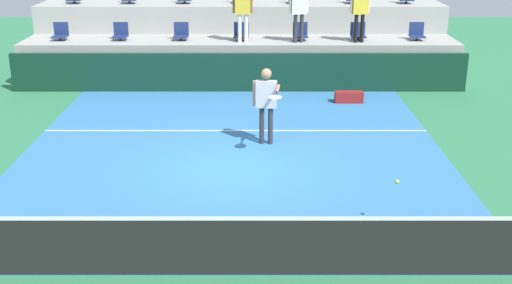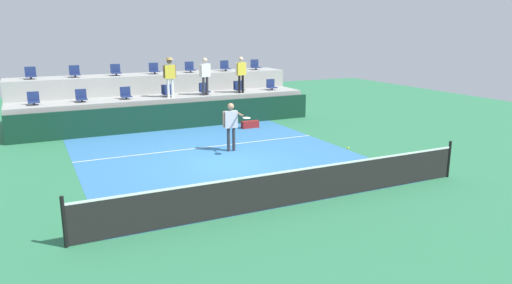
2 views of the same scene
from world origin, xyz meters
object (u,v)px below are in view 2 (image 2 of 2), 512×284
Objects in this scene: stadium_chair_upper_center at (154,69)px; stadium_chair_upper_far_right at (255,65)px; stadium_chair_upper_mid_left at (116,71)px; spectator_in_white at (241,71)px; stadium_chair_lower_center at (167,92)px; stadium_chair_upper_far_left at (31,74)px; stadium_chair_lower_mid_right at (204,89)px; tennis_player at (231,122)px; spectator_in_grey at (205,73)px; stadium_chair_upper_mid_right at (190,68)px; stadium_chair_lower_mid_left at (126,94)px; spectator_with_hat at (170,73)px; stadium_chair_lower_right at (239,87)px; stadium_chair_lower_far_right at (271,85)px; equipment_bag at (250,124)px; stadium_chair_upper_right at (225,67)px; stadium_chair_lower_far_left at (33,99)px; tennis_ball at (348,148)px; stadium_chair_upper_left at (75,72)px; stadium_chair_lower_left at (81,97)px.

stadium_chair_upper_center and stadium_chair_upper_far_right have the same top height.
spectator_in_white is (5.30, -2.18, -0.05)m from stadium_chair_upper_mid_left.
stadium_chair_upper_far_left is (-5.39, 1.80, 0.85)m from stadium_chair_lower_center.
stadium_chair_upper_far_left is at bearing 165.88° from stadium_chair_lower_mid_right.
spectator_in_grey reaches higher than tennis_player.
stadium_chair_lower_mid_left is at bearing -152.75° from stadium_chair_upper_mid_right.
spectator_with_hat is at bearing -86.55° from stadium_chair_upper_center.
stadium_chair_lower_center is 1.00× the size of stadium_chair_upper_far_left.
stadium_chair_lower_right and stadium_chair_lower_far_right have the same top height.
stadium_chair_upper_mid_left is 6.75m from equipment_bag.
spectator_in_white is (-0.10, -2.18, -0.05)m from stadium_chair_upper_right.
stadium_chair_upper_right reaches higher than stadium_chair_lower_far_left.
stadium_chair_upper_far_left is at bearing 125.08° from tennis_ball.
stadium_chair_upper_mid_right is 2.81m from spectator_in_white.
spectator_in_grey is (-1.81, -0.38, 0.80)m from stadium_chair_lower_right.
stadium_chair_upper_far_left is at bearing 162.85° from spectator_in_grey.
stadium_chair_upper_center is 0.68× the size of equipment_bag.
stadium_chair_upper_left is 1.00× the size of stadium_chair_upper_right.
stadium_chair_upper_mid_right is 7.72m from tennis_player.
spectator_with_hat reaches higher than stadium_chair_lower_far_right.
stadium_chair_upper_far_right is 0.31× the size of spectator_in_white.
stadium_chair_upper_center is (5.31, 0.00, 0.00)m from stadium_chair_upper_far_left.
tennis_player is (6.08, -5.75, -0.42)m from stadium_chair_lower_far_left.
stadium_chair_lower_far_right reaches higher than equipment_bag.
stadium_chair_upper_far_left is (-10.65, 1.80, 0.85)m from stadium_chair_lower_far_right.
spectator_with_hat is at bearing -180.00° from spectator_in_grey.
spectator_with_hat is at bearing -48.91° from stadium_chair_upper_mid_left.
stadium_chair_lower_left is at bearing 180.00° from stadium_chair_lower_mid_right.
spectator_with_hat is 3.40m from spectator_in_white.
stadium_chair_lower_mid_left is 1.00× the size of stadium_chair_lower_center.
stadium_chair_lower_right is 2.66m from stadium_chair_upper_far_right.
equipment_bag is (1.26, -4.22, -2.16)m from stadium_chair_upper_mid_right.
stadium_chair_upper_center is 7.69m from tennis_player.
stadium_chair_lower_far_left is 1.00× the size of stadium_chair_upper_right.
spectator_in_white is (3.40, 0.00, -0.05)m from spectator_with_hat.
spectator_in_white reaches higher than stadium_chair_lower_center.
stadium_chair_lower_mid_left is at bearing -133.79° from stadium_chair_upper_center.
stadium_chair_upper_center is at bearing 180.00° from stadium_chair_upper_right.
stadium_chair_lower_far_right is 5.29m from spectator_with_hat.
stadium_chair_lower_mid_right is 5.86m from tennis_player.
stadium_chair_upper_mid_left is 5.40m from stadium_chair_upper_right.
stadium_chair_upper_mid_right is (-3.56, 1.80, 0.85)m from stadium_chair_lower_far_right.
spectator_with_hat reaches higher than stadium_chair_upper_left.
stadium_chair_upper_mid_left is 0.31× the size of spectator_in_white.
stadium_chair_upper_far_left is (-3.59, 1.80, 0.85)m from stadium_chair_lower_mid_left.
stadium_chair_upper_center is at bearing 46.21° from stadium_chair_lower_mid_left.
tennis_ball is (0.93, -9.72, -0.67)m from stadium_chair_lower_mid_right.
stadium_chair_upper_mid_left is (-3.61, 1.80, 0.85)m from stadium_chair_lower_mid_right.
stadium_chair_lower_far_right is at bearing -11.46° from stadium_chair_upper_left.
equipment_bag is at bearing -54.28° from stadium_chair_upper_center.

